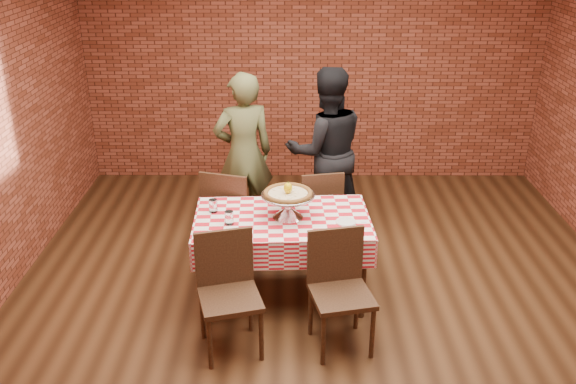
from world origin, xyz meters
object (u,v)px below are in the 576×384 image
at_px(water_glass_right, 213,206).
at_px(chair_near_left, 230,297).
at_px(chair_near_right, 342,295).
at_px(chair_far_right, 318,209).
at_px(pizza_stand, 288,206).
at_px(chair_far_left, 233,212).
at_px(table, 282,257).
at_px(pizza, 288,194).
at_px(water_glass_left, 229,218).
at_px(diner_olive, 244,154).
at_px(diner_black, 326,151).
at_px(condiment_caddy, 284,195).

bearing_deg(water_glass_right, chair_near_left, -76.65).
distance_m(chair_near_left, chair_near_right, 0.84).
height_order(water_glass_right, chair_far_right, chair_far_right).
relative_size(pizza_stand, chair_far_left, 0.49).
bearing_deg(table, pizza, 13.49).
height_order(chair_near_left, chair_far_right, chair_near_left).
bearing_deg(water_glass_left, table, 16.21).
relative_size(chair_near_left, chair_far_left, 0.98).
height_order(pizza_stand, chair_far_left, pizza_stand).
relative_size(chair_far_right, diner_olive, 0.52).
bearing_deg(pizza, water_glass_left, -164.07).
bearing_deg(chair_far_left, water_glass_left, 110.06).
xyz_separation_m(diner_olive, diner_black, (0.84, 0.03, 0.02)).
bearing_deg(diner_black, diner_olive, -8.41).
distance_m(chair_far_right, diner_olive, 0.97).
bearing_deg(pizza, diner_olive, 109.51).
bearing_deg(diner_olive, chair_near_right, 95.22).
relative_size(water_glass_right, chair_far_left, 0.12).
xyz_separation_m(pizza, condiment_caddy, (-0.04, 0.30, -0.14)).
relative_size(pizza_stand, water_glass_left, 4.06).
xyz_separation_m(table, chair_far_right, (0.34, 0.83, 0.07)).
bearing_deg(diner_olive, condiment_caddy, 95.01).
xyz_separation_m(pizza, chair_near_left, (-0.43, -0.77, -0.50)).
bearing_deg(chair_near_right, diner_olive, 100.67).
bearing_deg(chair_near_right, pizza, 106.64).
relative_size(water_glass_left, chair_far_right, 0.13).
xyz_separation_m(pizza, chair_far_right, (0.29, 0.82, -0.52)).
distance_m(chair_near_left, chair_far_left, 1.47).
xyz_separation_m(table, condiment_caddy, (0.01, 0.31, 0.45)).
relative_size(chair_near_right, diner_black, 0.53).
distance_m(condiment_caddy, chair_near_right, 1.18).
height_order(water_glass_right, chair_near_right, chair_near_right).
bearing_deg(water_glass_right, water_glass_left, -56.03).
bearing_deg(chair_near_right, chair_near_left, 170.36).
distance_m(table, chair_far_left, 0.86).
xyz_separation_m(table, pizza, (0.05, 0.01, 0.59)).
bearing_deg(condiment_caddy, chair_far_right, 31.23).
relative_size(chair_near_right, chair_far_left, 0.98).
relative_size(chair_near_left, chair_near_right, 1.00).
xyz_separation_m(pizza_stand, chair_far_right, (0.29, 0.82, -0.42)).
bearing_deg(chair_far_right, table, 57.08).
height_order(chair_near_left, diner_black, diner_black).
distance_m(water_glass_right, chair_near_left, 0.95).
relative_size(pizza_stand, diner_black, 0.26).
height_order(pizza, water_glass_left, pizza).
bearing_deg(chair_near_right, diner_black, 78.03).
bearing_deg(pizza, chair_far_right, 70.64).
xyz_separation_m(condiment_caddy, diner_black, (0.43, 1.03, 0.04)).
xyz_separation_m(water_glass_right, diner_olive, (0.18, 1.20, 0.03)).
xyz_separation_m(condiment_caddy, chair_near_right, (0.44, -1.03, -0.36)).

